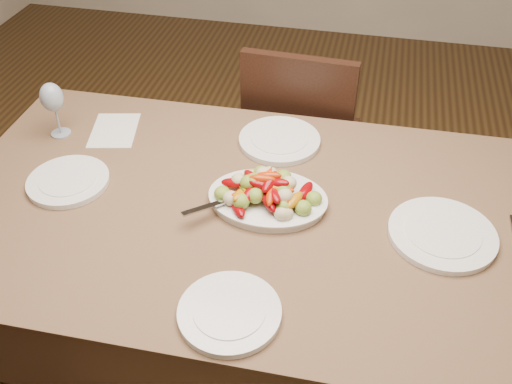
{
  "coord_description": "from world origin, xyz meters",
  "views": [
    {
      "loc": [
        0.36,
        -1.14,
        1.85
      ],
      "look_at": [
        0.1,
        0.06,
        0.82
      ],
      "focal_mm": 40.0,
      "sensor_mm": 36.0,
      "label": 1
    }
  ],
  "objects_px": {
    "serving_platter": "(268,201)",
    "wine_glass": "(55,108)",
    "dining_table": "(256,294)",
    "plate_left": "(68,181)",
    "plate_right": "(442,234)",
    "plate_near": "(229,313)",
    "chair_far": "(304,140)",
    "plate_far": "(279,140)"
  },
  "relations": [
    {
      "from": "chair_far",
      "to": "serving_platter",
      "type": "xyz_separation_m",
      "value": [
        -0.0,
        -0.75,
        0.3
      ]
    },
    {
      "from": "chair_far",
      "to": "plate_left",
      "type": "distance_m",
      "value": 1.04
    },
    {
      "from": "chair_far",
      "to": "plate_near",
      "type": "relative_size",
      "value": 3.83
    },
    {
      "from": "plate_right",
      "to": "chair_far",
      "type": "bearing_deg",
      "value": 122.01
    },
    {
      "from": "dining_table",
      "to": "plate_near",
      "type": "height_order",
      "value": "plate_near"
    },
    {
      "from": "dining_table",
      "to": "serving_platter",
      "type": "xyz_separation_m",
      "value": [
        0.03,
        0.03,
        0.39
      ]
    },
    {
      "from": "dining_table",
      "to": "plate_right",
      "type": "distance_m",
      "value": 0.65
    },
    {
      "from": "plate_near",
      "to": "wine_glass",
      "type": "distance_m",
      "value": 0.98
    },
    {
      "from": "serving_platter",
      "to": "plate_left",
      "type": "bearing_deg",
      "value": -176.12
    },
    {
      "from": "plate_right",
      "to": "plate_far",
      "type": "relative_size",
      "value": 1.08
    },
    {
      "from": "plate_right",
      "to": "plate_far",
      "type": "distance_m",
      "value": 0.62
    },
    {
      "from": "serving_platter",
      "to": "chair_far",
      "type": "bearing_deg",
      "value": 89.74
    },
    {
      "from": "dining_table",
      "to": "chair_far",
      "type": "distance_m",
      "value": 0.79
    },
    {
      "from": "chair_far",
      "to": "plate_left",
      "type": "relative_size",
      "value": 3.86
    },
    {
      "from": "chair_far",
      "to": "plate_far",
      "type": "distance_m",
      "value": 0.53
    },
    {
      "from": "plate_far",
      "to": "plate_near",
      "type": "relative_size",
      "value": 1.09
    },
    {
      "from": "dining_table",
      "to": "plate_right",
      "type": "relative_size",
      "value": 6.29
    },
    {
      "from": "serving_platter",
      "to": "plate_near",
      "type": "distance_m",
      "value": 0.41
    },
    {
      "from": "chair_far",
      "to": "plate_right",
      "type": "distance_m",
      "value": 0.97
    },
    {
      "from": "dining_table",
      "to": "serving_platter",
      "type": "bearing_deg",
      "value": 43.45
    },
    {
      "from": "plate_left",
      "to": "plate_right",
      "type": "xyz_separation_m",
      "value": [
        1.1,
        0.01,
        0.0
      ]
    },
    {
      "from": "serving_platter",
      "to": "plate_near",
      "type": "height_order",
      "value": "serving_platter"
    },
    {
      "from": "plate_left",
      "to": "wine_glass",
      "type": "bearing_deg",
      "value": 121.75
    },
    {
      "from": "plate_right",
      "to": "wine_glass",
      "type": "distance_m",
      "value": 1.28
    },
    {
      "from": "wine_glass",
      "to": "serving_platter",
      "type": "bearing_deg",
      "value": -14.75
    },
    {
      "from": "serving_platter",
      "to": "plate_left",
      "type": "relative_size",
      "value": 1.36
    },
    {
      "from": "chair_far",
      "to": "plate_near",
      "type": "distance_m",
      "value": 1.2
    },
    {
      "from": "plate_left",
      "to": "chair_far",
      "type": "bearing_deg",
      "value": 52.29
    },
    {
      "from": "plate_left",
      "to": "plate_near",
      "type": "xyz_separation_m",
      "value": [
        0.6,
        -0.37,
        0.0
      ]
    },
    {
      "from": "dining_table",
      "to": "plate_right",
      "type": "xyz_separation_m",
      "value": [
        0.52,
        -0.0,
        0.39
      ]
    },
    {
      "from": "dining_table",
      "to": "plate_left",
      "type": "height_order",
      "value": "plate_left"
    },
    {
      "from": "chair_far",
      "to": "plate_left",
      "type": "xyz_separation_m",
      "value": [
        -0.61,
        -0.79,
        0.29
      ]
    },
    {
      "from": "dining_table",
      "to": "wine_glass",
      "type": "bearing_deg",
      "value": 162.72
    },
    {
      "from": "plate_left",
      "to": "plate_near",
      "type": "height_order",
      "value": "same"
    },
    {
      "from": "plate_left",
      "to": "plate_right",
      "type": "bearing_deg",
      "value": 0.59
    },
    {
      "from": "plate_right",
      "to": "plate_near",
      "type": "distance_m",
      "value": 0.63
    },
    {
      "from": "dining_table",
      "to": "serving_platter",
      "type": "height_order",
      "value": "serving_platter"
    },
    {
      "from": "chair_far",
      "to": "serving_platter",
      "type": "bearing_deg",
      "value": 92.73
    },
    {
      "from": "serving_platter",
      "to": "wine_glass",
      "type": "height_order",
      "value": "wine_glass"
    },
    {
      "from": "plate_left",
      "to": "dining_table",
      "type": "bearing_deg",
      "value": 1.39
    },
    {
      "from": "plate_left",
      "to": "plate_near",
      "type": "relative_size",
      "value": 0.99
    },
    {
      "from": "wine_glass",
      "to": "plate_far",
      "type": "bearing_deg",
      "value": 8.73
    }
  ]
}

